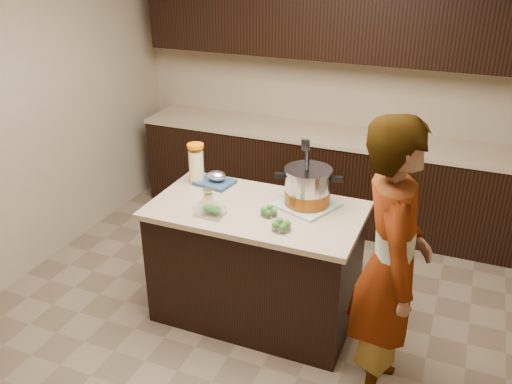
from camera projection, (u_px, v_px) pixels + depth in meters
ground_plane at (256, 313)px, 4.10m from camera, size 4.00×4.00×0.00m
room_shell at (256, 91)px, 3.36m from camera, size 4.04×4.04×2.72m
back_cabinets at (325, 127)px, 5.15m from camera, size 3.60×0.63×2.33m
island at (256, 263)px, 3.90m from camera, size 1.46×0.81×0.90m
dish_towel at (307, 205)px, 3.73m from camera, size 0.47×0.47×0.02m
stock_pot at (307, 189)px, 3.68m from camera, size 0.46×0.39×0.47m
lemonade_pitcher at (196, 165)px, 4.04m from camera, size 0.13×0.13×0.30m
mason_jar at (208, 197)px, 3.73m from camera, size 0.09×0.09×0.13m
broccoli_tub_left at (269, 212)px, 3.60m from camera, size 0.12×0.12×0.05m
broccoli_tub_right at (281, 226)px, 3.42m from camera, size 0.16×0.16×0.06m
broccoli_tub_rect at (210, 211)px, 3.60m from camera, size 0.19×0.15×0.07m
blue_tray at (216, 180)px, 4.05m from camera, size 0.30×0.25×0.10m
person at (390, 267)px, 3.05m from camera, size 0.58×0.74×1.80m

